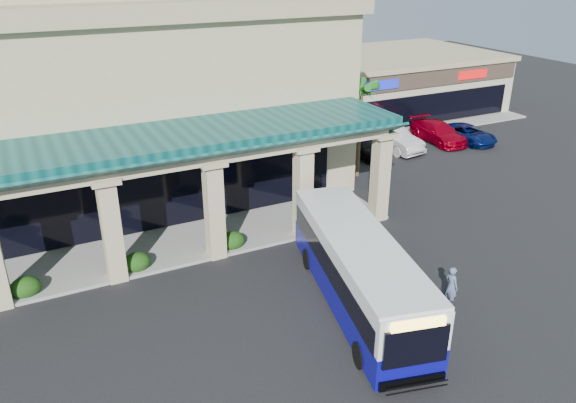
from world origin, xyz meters
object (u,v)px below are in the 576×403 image
car_gray (468,134)px  car_silver (362,146)px  pedestrian (451,286)px  car_red (438,132)px  car_white (391,138)px  transit_bus (358,272)px

car_gray → car_silver: bearing=169.1°
pedestrian → car_red: bearing=-40.6°
car_silver → car_gray: bearing=-14.6°
car_gray → car_white: bearing=164.2°
transit_bus → car_silver: size_ratio=2.48×
car_silver → car_red: bearing=-7.6°
transit_bus → car_white: bearing=63.2°
transit_bus → car_silver: 18.13m
car_silver → car_white: car_white is taller
car_silver → car_white: size_ratio=0.83×
car_red → pedestrian: bearing=-126.3°
car_white → car_red: car_white is taller
car_gray → car_red: bearing=146.6°
pedestrian → car_red: size_ratio=0.33×
car_red → car_silver: bearing=-175.5°
transit_bus → car_red: (17.07, 15.14, -0.76)m
car_white → transit_bus: bearing=-137.5°
pedestrian → car_white: car_white is taller
car_white → pedestrian: bearing=-126.7°
transit_bus → pedestrian: transit_bus is taller
car_red → car_gray: bearing=-25.0°
pedestrian → car_red: pedestrian is taller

